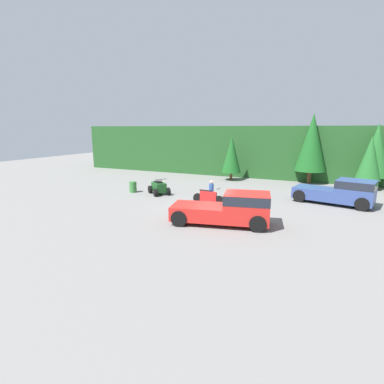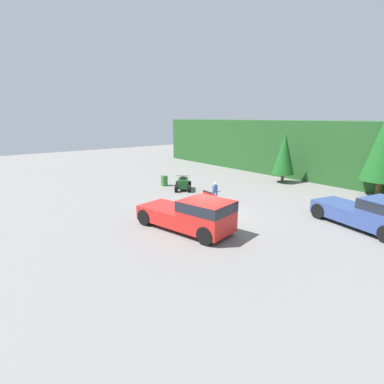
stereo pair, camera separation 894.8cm
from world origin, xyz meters
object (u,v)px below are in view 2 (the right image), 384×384
Objects in this scene: pickup_truck_second at (372,213)px; quad_atv at (183,184)px; pickup_truck_red at (193,214)px; rider_person at (215,193)px; steel_barrel at (164,181)px; dirt_bike at (209,200)px.

quad_atv is (-13.05, -2.29, -0.43)m from pickup_truck_second.
pickup_truck_red is 4.77m from rider_person.
rider_person is (-2.65, 3.97, -0.07)m from pickup_truck_red.
pickup_truck_second is 15.55m from steel_barrel.
rider_person is at bearing 90.30° from dirt_bike.
pickup_truck_red is at bearing -114.87° from pickup_truck_second.
quad_atv is at bearing 7.58° from steel_barrel.
pickup_truck_second is 13.26m from quad_atv.
rider_person is (4.84, -1.04, 0.36)m from quad_atv.
pickup_truck_second is 8.86m from rider_person.
steel_barrel is at bearing -157.93° from pickup_truck_second.
pickup_truck_second is at bearing 49.56° from quad_atv.
quad_atv is (-7.49, 5.00, -0.44)m from pickup_truck_red.
dirt_bike is at bearing 115.27° from pickup_truck_red.
pickup_truck_red is 1.03× the size of pickup_truck_second.
steel_barrel is at bearing 142.20° from pickup_truck_red.
pickup_truck_second is at bearing 9.62° from steel_barrel.
dirt_bike is 2.64× the size of steel_barrel.
quad_atv is 4.96m from rider_person.
pickup_truck_red is 2.38× the size of dirt_bike.
rider_person is 1.83× the size of steel_barrel.
pickup_truck_red is 9.01m from quad_atv.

